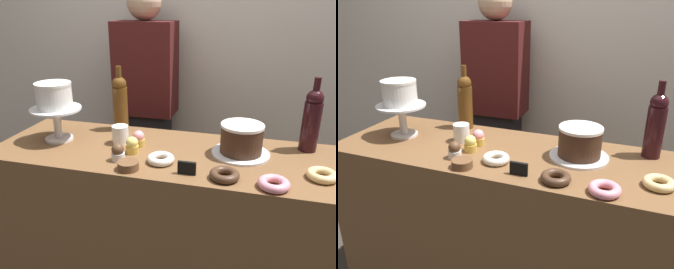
{
  "view_description": "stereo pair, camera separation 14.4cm",
  "coord_description": "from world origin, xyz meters",
  "views": [
    {
      "loc": [
        0.35,
        -1.3,
        1.48
      ],
      "look_at": [
        0.0,
        0.0,
        0.96
      ],
      "focal_mm": 35.85,
      "sensor_mm": 36.0,
      "label": 1
    },
    {
      "loc": [
        0.49,
        -1.26,
        1.48
      ],
      "look_at": [
        0.0,
        0.0,
        0.96
      ],
      "focal_mm": 35.85,
      "sensor_mm": 36.0,
      "label": 2
    }
  ],
  "objects": [
    {
      "name": "price_sign_chalkboard",
      "position": [
        0.12,
        -0.19,
        0.91
      ],
      "size": [
        0.07,
        0.01,
        0.05
      ],
      "color": "black",
      "rests_on": "display_counter"
    },
    {
      "name": "chocolate_round_cake",
      "position": [
        0.31,
        0.05,
        0.96
      ],
      "size": [
        0.18,
        0.18,
        0.13
      ],
      "color": "#3D2619",
      "rests_on": "silver_serving_platter"
    },
    {
      "name": "white_layer_cake",
      "position": [
        -0.54,
        0.0,
        1.1
      ],
      "size": [
        0.16,
        0.16,
        0.12
      ],
      "color": "white",
      "rests_on": "cake_stand_pedestal"
    },
    {
      "name": "donut_pink",
      "position": [
        0.44,
        -0.21,
        0.9
      ],
      "size": [
        0.11,
        0.11,
        0.03
      ],
      "color": "pink",
      "rests_on": "display_counter"
    },
    {
      "name": "cupcake_strawberry",
      "position": [
        -0.14,
        0.02,
        0.92
      ],
      "size": [
        0.06,
        0.06,
        0.07
      ],
      "color": "gold",
      "rests_on": "display_counter"
    },
    {
      "name": "cookie_stack",
      "position": [
        -0.11,
        -0.21,
        0.9
      ],
      "size": [
        0.08,
        0.08,
        0.03
      ],
      "color": "brown",
      "rests_on": "display_counter"
    },
    {
      "name": "silver_serving_platter",
      "position": [
        0.31,
        0.05,
        0.89
      ],
      "size": [
        0.25,
        0.25,
        0.01
      ],
      "color": "white",
      "rests_on": "display_counter"
    },
    {
      "name": "cupcake_lemon",
      "position": [
        -0.15,
        -0.05,
        0.92
      ],
      "size": [
        0.06,
        0.06,
        0.07
      ],
      "color": "gold",
      "rests_on": "display_counter"
    },
    {
      "name": "display_counter",
      "position": [
        0.0,
        0.0,
        0.44
      ],
      "size": [
        1.57,
        0.53,
        0.88
      ],
      "color": "brown",
      "rests_on": "ground_plane"
    },
    {
      "name": "back_wall",
      "position": [
        0.0,
        0.84,
        1.3
      ],
      "size": [
        6.0,
        0.05,
        2.6
      ],
      "color": "silver",
      "rests_on": "ground_plane"
    },
    {
      "name": "barista_figure",
      "position": [
        -0.31,
        0.63,
        0.84
      ],
      "size": [
        0.36,
        0.22,
        1.6
      ],
      "color": "black",
      "rests_on": "ground_plane"
    },
    {
      "name": "donut_chocolate",
      "position": [
        0.27,
        -0.19,
        0.9
      ],
      "size": [
        0.11,
        0.11,
        0.03
      ],
      "color": "#472D1E",
      "rests_on": "display_counter"
    },
    {
      "name": "coffee_cup_ceramic",
      "position": [
        -0.24,
        0.04,
        0.93
      ],
      "size": [
        0.08,
        0.08,
        0.08
      ],
      "color": "white",
      "rests_on": "display_counter"
    },
    {
      "name": "donut_glazed",
      "position": [
        0.61,
        -0.09,
        0.9
      ],
      "size": [
        0.11,
        0.11,
        0.03
      ],
      "color": "#E0C17F",
      "rests_on": "display_counter"
    },
    {
      "name": "wine_bottle_amber",
      "position": [
        -0.31,
        0.21,
        1.03
      ],
      "size": [
        0.08,
        0.08,
        0.33
      ],
      "color": "#5B3814",
      "rests_on": "display_counter"
    },
    {
      "name": "donut_sugar",
      "position": [
        0.0,
        -0.11,
        0.9
      ],
      "size": [
        0.11,
        0.11,
        0.03
      ],
      "color": "silver",
      "rests_on": "display_counter"
    },
    {
      "name": "cake_stand_pedestal",
      "position": [
        -0.54,
        0.0,
        0.99
      ],
      "size": [
        0.23,
        0.23,
        0.16
      ],
      "color": "silver",
      "rests_on": "display_counter"
    },
    {
      "name": "wine_bottle_dark_red",
      "position": [
        0.59,
        0.17,
        1.03
      ],
      "size": [
        0.08,
        0.08,
        0.33
      ],
      "color": "black",
      "rests_on": "display_counter"
    },
    {
      "name": "cupcake_chocolate",
      "position": [
        -0.18,
        -0.14,
        0.92
      ],
      "size": [
        0.06,
        0.06,
        0.07
      ],
      "color": "white",
      "rests_on": "display_counter"
    }
  ]
}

